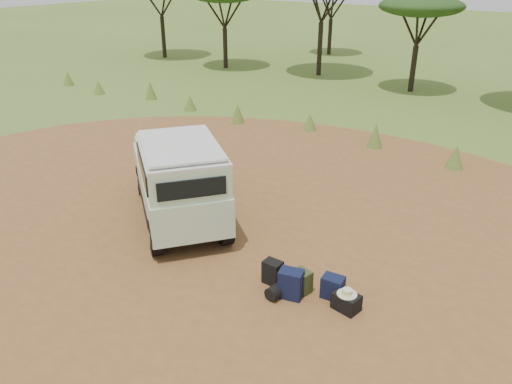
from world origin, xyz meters
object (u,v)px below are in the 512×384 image
Objects in this scene: duffel_navy at (333,287)px; hard_case at (346,302)px; backpack_olive at (302,281)px; walking_staff at (141,182)px; backpack_navy at (291,284)px; safari_vehicle at (179,180)px; backpack_black at (273,272)px.

duffel_navy is 0.46m from hard_case.
backpack_olive is 1.04× the size of duffel_navy.
duffel_navy is (6.47, -0.80, -0.40)m from walking_staff.
walking_staff is 2.13× the size of backpack_navy.
safari_vehicle is 5.07m from duffel_navy.
walking_staff is at bearing -177.67° from backpack_olive.
backpack_navy is 1.23× the size of backpack_olive.
backpack_black reaches higher than duffel_navy.
walking_staff is at bearing -178.65° from hard_case.
backpack_olive is at bearing 55.15° from backpack_navy.
walking_staff is at bearing 169.01° from backpack_black.
backpack_black is at bearing -53.42° from walking_staff.
backpack_navy is 1.16m from hard_case.
backpack_olive is at bearing -51.12° from walking_staff.
backpack_navy is (0.57, -0.19, 0.04)m from backpack_black.
backpack_olive is (0.11, 0.29, -0.06)m from backpack_navy.
backpack_black is 1.69m from hard_case.
safari_vehicle reaches higher than backpack_black.
hard_case is at bearing -49.83° from walking_staff.
backpack_navy is at bearing -151.50° from duffel_navy.
backpack_olive is (0.68, 0.10, -0.01)m from backpack_black.
walking_staff is (-1.54, 0.04, -0.48)m from safari_vehicle.
backpack_black is (5.19, -1.09, -0.38)m from walking_staff.
backpack_navy is at bearing -54.07° from walking_staff.
safari_vehicle reaches higher than backpack_navy.
safari_vehicle reaches higher than backpack_olive.
backpack_navy is 1.28× the size of duffel_navy.
walking_staff is 6.97m from hard_case.
backpack_olive is (5.87, -0.99, -0.40)m from walking_staff.
safari_vehicle is at bearing -43.06° from walking_staff.
walking_staff is 2.62× the size of backpack_olive.
backpack_olive is 1.01m from hard_case.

